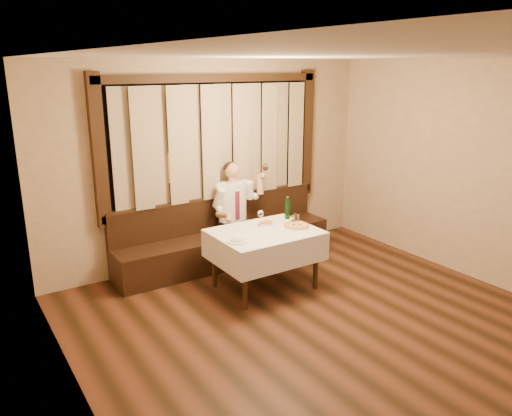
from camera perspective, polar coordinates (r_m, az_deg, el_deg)
room at (r=5.37m, az=5.39°, el=2.82°), size 5.01×6.01×2.81m
banquette at (r=7.11m, az=-3.62°, el=-3.80°), size 3.20×0.61×0.94m
dining_table at (r=6.17m, az=1.01°, el=-3.55°), size 1.27×0.97×0.76m
pizza at (r=6.31m, az=4.66°, el=-2.01°), size 0.34×0.34×0.04m
pasta_red at (r=6.38m, az=1.29°, el=-1.56°), size 0.25×0.25×0.08m
pasta_cream at (r=5.76m, az=-2.14°, el=-3.55°), size 0.25×0.25×0.08m
green_bottle at (r=6.59m, az=3.61°, el=-0.15°), size 0.07×0.07×0.31m
table_wine_glass at (r=6.28m, az=0.53°, el=-0.75°), size 0.08×0.08×0.21m
cruet_caddy at (r=6.47m, az=4.55°, el=-1.30°), size 0.11×0.06×0.12m
seated_man at (r=6.94m, az=-2.33°, el=0.25°), size 0.80×0.59×1.44m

